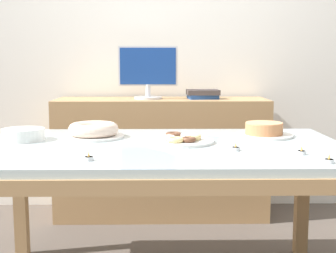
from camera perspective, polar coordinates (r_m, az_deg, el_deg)
The scene contains 13 objects.
wall_back at distance 3.68m, azimuth -0.83°, elevation 10.48°, with size 8.00×0.10×2.60m, color white.
dining_table at distance 2.23m, azimuth -0.74°, elevation -4.24°, with size 1.77×1.06×0.75m.
sideboard at distance 3.45m, azimuth -0.79°, elevation -3.81°, with size 1.53×0.44×0.87m.
computer_monitor at distance 3.38m, azimuth -2.46°, elevation 6.58°, with size 0.42×0.20×0.38m.
book_stack at distance 3.40m, azimuth 4.27°, elevation 3.97°, with size 0.24×0.18×0.07m.
cake_chocolate_round at distance 2.50m, azimuth 11.61°, elevation -0.48°, with size 0.30×0.30×0.07m.
cake_golden_bundt at distance 2.44m, azimuth -9.07°, elevation -0.51°, with size 0.32×0.32×0.08m.
pastry_platter at distance 2.26m, azimuth 1.63°, elevation -1.62°, with size 0.32×0.32×0.04m.
plate_stack at distance 2.43m, azimuth -17.24°, elevation -0.94°, with size 0.21×0.21×0.06m.
tealight_near_cakes at distance 2.05m, azimuth 15.97°, elevation -3.03°, with size 0.04×0.04×0.04m.
tealight_centre at distance 2.08m, azimuth 8.25°, elevation -2.66°, with size 0.04×0.04×0.04m.
tealight_near_front at distance 1.91m, azimuth 19.03°, elevation -3.96°, with size 0.04×0.04×0.04m.
tealight_right_edge at distance 1.88m, azimuth -9.63°, elevation -3.82°, with size 0.04×0.04×0.04m.
Camera 1 is at (-0.01, -2.18, 1.14)m, focal length 50.00 mm.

